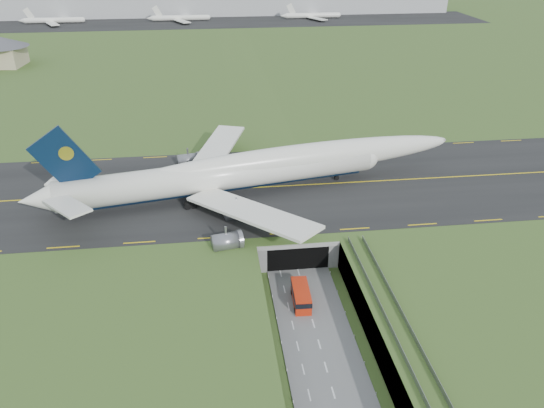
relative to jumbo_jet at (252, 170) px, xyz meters
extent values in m
plane|color=#3E5823|center=(6.64, -30.84, -11.57)|extent=(900.00, 900.00, 0.00)
cube|color=gray|center=(6.64, -30.84, -8.57)|extent=(800.00, 800.00, 6.00)
cube|color=slate|center=(6.64, -38.34, -11.47)|extent=(12.00, 75.00, 0.20)
cube|color=black|center=(6.64, 2.16, -5.48)|extent=(800.00, 44.00, 0.18)
cube|color=gray|center=(6.64, -11.84, -6.07)|extent=(16.00, 22.00, 1.00)
cube|color=gray|center=(-0.36, -11.84, -8.57)|extent=(2.00, 22.00, 6.00)
cube|color=gray|center=(13.64, -11.84, -8.57)|extent=(2.00, 22.00, 6.00)
cube|color=black|center=(6.64, -16.84, -9.07)|extent=(12.00, 12.00, 5.00)
cube|color=#A8A8A3|center=(6.64, -22.89, -5.97)|extent=(17.00, 0.50, 0.80)
cube|color=#A8A8A3|center=(17.64, -49.34, -5.77)|extent=(3.00, 53.00, 0.50)
cube|color=gray|center=(16.24, -49.34, -5.02)|extent=(0.06, 53.00, 1.00)
cube|color=gray|center=(19.04, -49.34, -5.02)|extent=(0.06, 53.00, 1.00)
cylinder|color=#A8A8A3|center=(17.64, -58.84, -8.77)|extent=(0.90, 0.90, 5.60)
cylinder|color=#A8A8A3|center=(17.64, -46.84, -8.77)|extent=(0.90, 0.90, 5.60)
cylinder|color=#A8A8A3|center=(17.64, -34.84, -8.77)|extent=(0.90, 0.90, 5.60)
cylinder|color=white|center=(-6.86, -1.33, -0.30)|extent=(69.11, 19.53, 6.51)
sphere|color=white|center=(27.08, 5.24, -0.30)|extent=(7.47, 7.47, 6.38)
cone|color=white|center=(-43.79, -8.48, -0.30)|extent=(8.16, 7.42, 6.18)
ellipsoid|color=white|center=(11.46, 2.22, 1.16)|extent=(75.83, 20.34, 6.83)
ellipsoid|color=black|center=(26.08, 5.05, 0.51)|extent=(5.01, 3.66, 2.28)
cylinder|color=#081931|center=(-6.86, -1.33, -2.84)|extent=(65.00, 15.17, 2.73)
cube|color=white|center=(-7.96, 15.03, -1.32)|extent=(16.67, 31.12, 2.74)
cube|color=white|center=(-39.25, 0.17, 1.22)|extent=(7.65, 12.04, 1.04)
cube|color=white|center=(-1.77, -16.91, -1.32)|extent=(25.35, 27.68, 2.74)
cube|color=white|center=(-36.36, -14.80, 1.22)|extent=(10.59, 11.58, 1.04)
cube|color=#081931|center=(-37.31, -7.22, 7.32)|extent=(12.81, 3.06, 14.39)
cylinder|color=gold|center=(-36.81, -7.13, 8.85)|extent=(2.93, 1.24, 2.85)
cylinder|color=slate|center=(-7.97, 8.29, -4.47)|extent=(5.83, 4.30, 3.36)
cylinder|color=slate|center=(-14.72, 17.86, -4.47)|extent=(5.83, 4.30, 3.36)
cylinder|color=slate|center=(-4.30, -10.67, -4.47)|extent=(5.83, 4.30, 3.36)
cylinder|color=slate|center=(-6.99, -22.06, -4.47)|extent=(5.83, 4.30, 3.36)
cylinder|color=black|center=(20.29, 3.93, -4.83)|extent=(1.19, 0.71, 1.12)
cube|color=black|center=(-11.35, -2.20, -4.68)|extent=(7.34, 8.15, 1.42)
cube|color=red|center=(5.49, -33.00, -9.86)|extent=(3.11, 7.64, 3.01)
cube|color=black|center=(5.49, -33.00, -9.26)|extent=(3.17, 7.74, 1.00)
cube|color=black|center=(5.49, -33.00, -11.12)|extent=(2.89, 7.13, 0.50)
cylinder|color=black|center=(4.09, -35.46, -11.01)|extent=(0.39, 0.92, 0.90)
cylinder|color=black|center=(4.29, -30.44, -11.01)|extent=(0.39, 0.92, 0.90)
cylinder|color=black|center=(6.70, -35.57, -11.01)|extent=(0.39, 0.92, 0.90)
cylinder|color=black|center=(6.90, -30.55, -11.01)|extent=(0.39, 0.92, 0.90)
cube|color=tan|center=(-94.38, 133.59, -1.47)|extent=(16.71, 16.71, 8.19)
cone|color=#4C4C51|center=(-94.38, 133.59, 4.67)|extent=(24.50, 24.50, 4.09)
cube|color=#B2B2B2|center=(6.64, 269.16, 1.93)|extent=(300.00, 22.00, 15.00)
cube|color=black|center=(6.64, 239.16, -5.43)|extent=(320.00, 50.00, 0.08)
cylinder|color=white|center=(-99.59, 244.16, -3.39)|extent=(34.00, 3.20, 3.20)
cylinder|color=white|center=(-23.31, 244.16, -3.39)|extent=(34.00, 3.20, 3.20)
cylinder|color=white|center=(60.54, 244.16, -3.39)|extent=(34.00, 3.20, 3.20)
ellipsoid|color=slate|center=(-173.36, 399.16, -15.57)|extent=(220.00, 77.00, 56.00)
ellipsoid|color=slate|center=(126.64, 399.16, -15.57)|extent=(260.00, 91.00, 44.00)
camera|label=1|loc=(-8.74, -106.87, 48.07)|focal=35.00mm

